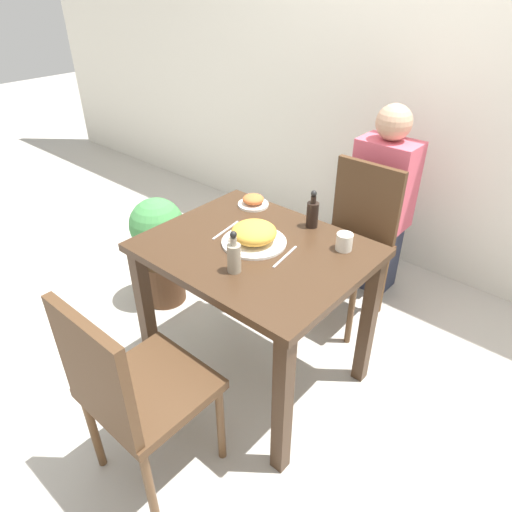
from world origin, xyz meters
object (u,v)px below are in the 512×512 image
object	(u,v)px
potted_plant_left	(160,246)
sauce_bottle	(234,256)
chair_far	(353,235)
condiment_bottle	(312,213)
drink_cup	(344,242)
side_plate	(253,201)
person_figure	(381,204)
food_plate	(254,235)
chair_near	(131,388)

from	to	relation	value
potted_plant_left	sauce_bottle	bearing A→B (deg)	-18.35
potted_plant_left	chair_far	bearing A→B (deg)	36.70
condiment_bottle	drink_cup	bearing A→B (deg)	-19.47
side_plate	chair_far	bearing A→B (deg)	56.02
chair_far	sauce_bottle	world-z (taller)	sauce_bottle
side_plate	drink_cup	distance (m)	0.57
potted_plant_left	person_figure	world-z (taller)	person_figure
side_plate	person_figure	world-z (taller)	person_figure
side_plate	drink_cup	world-z (taller)	drink_cup
condiment_bottle	potted_plant_left	xyz separation A→B (m)	(-0.92, -0.20, -0.45)
chair_far	food_plate	world-z (taller)	chair_far
drink_cup	potted_plant_left	xyz separation A→B (m)	(-1.14, -0.12, -0.42)
chair_far	side_plate	distance (m)	0.65
chair_near	food_plate	size ratio (longest dim) A/B	3.19
drink_cup	potted_plant_left	bearing A→B (deg)	-173.78
side_plate	potted_plant_left	distance (m)	0.73
sauce_bottle	chair_near	bearing A→B (deg)	-93.94
chair_far	food_plate	bearing A→B (deg)	-95.81
side_plate	sauce_bottle	world-z (taller)	sauce_bottle
chair_far	condiment_bottle	distance (m)	0.57
side_plate	condiment_bottle	bearing A→B (deg)	2.22
side_plate	condiment_bottle	distance (m)	0.35
food_plate	side_plate	size ratio (longest dim) A/B	1.84
drink_cup	potted_plant_left	distance (m)	1.22
person_figure	sauce_bottle	bearing A→B (deg)	-89.19
drink_cup	person_figure	world-z (taller)	person_figure
food_plate	chair_far	bearing A→B (deg)	84.19
food_plate	condiment_bottle	xyz separation A→B (m)	(0.10, 0.29, 0.03)
chair_near	side_plate	size ratio (longest dim) A/B	5.85
drink_cup	sauce_bottle	world-z (taller)	sauce_bottle
chair_near	condiment_bottle	distance (m)	1.07
chair_near	chair_far	size ratio (longest dim) A/B	1.00
sauce_bottle	side_plate	bearing A→B (deg)	123.98
chair_near	potted_plant_left	distance (m)	1.20
chair_near	side_plate	distance (m)	1.08
food_plate	side_plate	bearing A→B (deg)	131.77
side_plate	sauce_bottle	size ratio (longest dim) A/B	0.86
condiment_bottle	chair_near	bearing A→B (deg)	-93.02
food_plate	potted_plant_left	bearing A→B (deg)	173.91
chair_near	sauce_bottle	bearing A→B (deg)	-93.94
side_plate	sauce_bottle	bearing A→B (deg)	-56.02
chair_near	potted_plant_left	xyz separation A→B (m)	(-0.87, 0.82, -0.12)
chair_far	sauce_bottle	xyz separation A→B (m)	(0.01, -0.97, 0.33)
chair_near	side_plate	xyz separation A→B (m)	(-0.29, 1.01, 0.28)
chair_near	chair_far	bearing A→B (deg)	-91.16
chair_near	sauce_bottle	size ratio (longest dim) A/B	5.00
drink_cup	person_figure	size ratio (longest dim) A/B	0.06
food_plate	person_figure	distance (m)	1.12
condiment_bottle	person_figure	bearing A→B (deg)	92.63
potted_plant_left	person_figure	distance (m)	1.35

